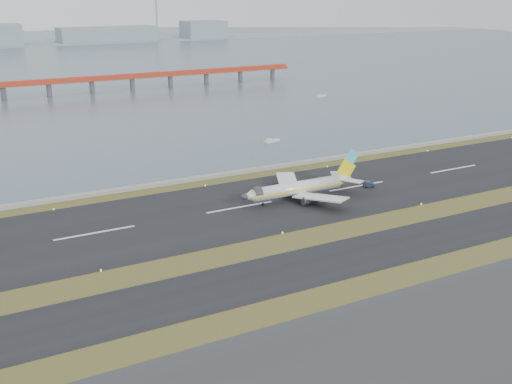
{
  "coord_description": "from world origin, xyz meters",
  "views": [
    {
      "loc": [
        -76.68,
        -116.96,
        57.01
      ],
      "look_at": [
        0.65,
        22.0,
        6.56
      ],
      "focal_mm": 45.0,
      "sensor_mm": 36.0,
      "label": 1
    }
  ],
  "objects": [
    {
      "name": "taxiway_strip",
      "position": [
        0.0,
        -12.0,
        0.05
      ],
      "size": [
        1000.0,
        18.0,
        0.1
      ],
      "primitive_type": "cube",
      "color": "black",
      "rests_on": "ground"
    },
    {
      "name": "apron_strip",
      "position": [
        0.0,
        -55.0,
        0.05
      ],
      "size": [
        1000.0,
        50.0,
        0.1
      ],
      "primitive_type": "cube",
      "color": "#2F2F31",
      "rests_on": "ground"
    },
    {
      "name": "seawall",
      "position": [
        0.0,
        60.0,
        0.5
      ],
      "size": [
        1000.0,
        2.5,
        1.0
      ],
      "primitive_type": "cube",
      "color": "gray",
      "rests_on": "ground"
    },
    {
      "name": "runway_strip",
      "position": [
        0.0,
        30.0,
        0.05
      ],
      "size": [
        1000.0,
        45.0,
        0.1
      ],
      "primitive_type": "cube",
      "color": "black",
      "rests_on": "ground"
    },
    {
      "name": "workboat_near",
      "position": [
        47.06,
        93.22,
        0.55
      ],
      "size": [
        7.53,
        3.98,
        1.75
      ],
      "rotation": [
        0.0,
        0.0,
        0.25
      ],
      "color": "silver",
      "rests_on": "ground"
    },
    {
      "name": "airliner",
      "position": [
        18.69,
        27.98,
        3.46
      ],
      "size": [
        38.52,
        32.89,
        12.8
      ],
      "color": "silver",
      "rests_on": "ground"
    },
    {
      "name": "ground",
      "position": [
        0.0,
        0.0,
        0.0
      ],
      "size": [
        1000.0,
        1000.0,
        0.0
      ],
      "primitive_type": "plane",
      "color": "#3B4619",
      "rests_on": "ground"
    },
    {
      "name": "workboat_far",
      "position": [
        126.03,
        174.0,
        0.6
      ],
      "size": [
        8.19,
        4.95,
        1.9
      ],
      "rotation": [
        0.0,
        0.0,
        0.34
      ],
      "color": "silver",
      "rests_on": "ground"
    },
    {
      "name": "pushback_tug",
      "position": [
        42.45,
        27.58,
        0.95
      ],
      "size": [
        3.45,
        2.66,
        1.95
      ],
      "rotation": [
        0.0,
        0.0,
        -0.36
      ],
      "color": "#15213A",
      "rests_on": "ground"
    },
    {
      "name": "bay_water",
      "position": [
        0.0,
        460.0,
        0.0
      ],
      "size": [
        1400.0,
        800.0,
        1.3
      ],
      "primitive_type": "cube",
      "color": "#4E5D70",
      "rests_on": "ground"
    },
    {
      "name": "red_pier",
      "position": [
        20.0,
        250.0,
        7.28
      ],
      "size": [
        260.0,
        5.0,
        10.2
      ],
      "color": "#AC341D",
      "rests_on": "ground"
    }
  ]
}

